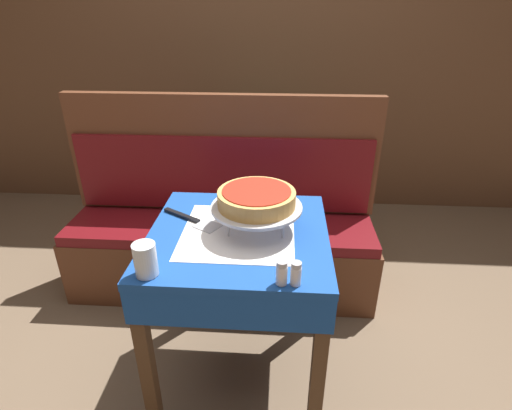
{
  "coord_description": "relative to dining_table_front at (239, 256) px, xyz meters",
  "views": [
    {
      "loc": [
        0.16,
        -1.32,
        1.56
      ],
      "look_at": [
        0.07,
        -0.01,
        0.9
      ],
      "focal_mm": 28.0,
      "sensor_mm": 36.0,
      "label": 1
    }
  ],
  "objects": [
    {
      "name": "salt_shaker",
      "position": [
        0.17,
        -0.31,
        0.15
      ],
      "size": [
        0.04,
        0.04,
        0.08
      ],
      "color": "silver",
      "rests_on": "dining_table_front"
    },
    {
      "name": "pepper_shaker",
      "position": [
        0.21,
        -0.31,
        0.15
      ],
      "size": [
        0.04,
        0.04,
        0.08
      ],
      "color": "silver",
      "rests_on": "dining_table_front"
    },
    {
      "name": "dining_table_rear",
      "position": [
        0.02,
        1.4,
        0.0
      ],
      "size": [
        0.63,
        0.63,
        0.78
      ],
      "color": "#1E6B33",
      "rests_on": "ground_plane"
    },
    {
      "name": "water_glass_near",
      "position": [
        -0.27,
        -0.29,
        0.17
      ],
      "size": [
        0.08,
        0.08,
        0.11
      ],
      "color": "silver",
      "rests_on": "dining_table_front"
    },
    {
      "name": "pizza_pan_stand",
      "position": [
        0.07,
        0.02,
        0.21
      ],
      "size": [
        0.35,
        0.35,
        0.1
      ],
      "color": "#ADADB2",
      "rests_on": "dining_table_front"
    },
    {
      "name": "ground_plane",
      "position": [
        0.0,
        0.0,
        -0.66
      ],
      "size": [
        14.0,
        14.0,
        0.0
      ],
      "primitive_type": "plane",
      "color": "brown"
    },
    {
      "name": "back_wall_panel",
      "position": [
        0.0,
        1.88,
        0.54
      ],
      "size": [
        6.0,
        0.04,
        2.4
      ],
      "primitive_type": "cube",
      "color": "brown",
      "rests_on": "ground_plane"
    },
    {
      "name": "deep_dish_pizza",
      "position": [
        0.07,
        0.02,
        0.25
      ],
      "size": [
        0.29,
        0.29,
        0.06
      ],
      "color": "tan",
      "rests_on": "pizza_pan_stand"
    },
    {
      "name": "condiment_caddy",
      "position": [
        0.04,
        1.39,
        0.15
      ],
      "size": [
        0.15,
        0.15,
        0.16
      ],
      "color": "black",
      "rests_on": "dining_table_rear"
    },
    {
      "name": "dining_table_front",
      "position": [
        0.0,
        0.0,
        0.0
      ],
      "size": [
        0.69,
        0.69,
        0.78
      ],
      "color": "#194799",
      "rests_on": "ground_plane"
    },
    {
      "name": "pizza_server",
      "position": [
        -0.2,
        0.08,
        0.12
      ],
      "size": [
        0.27,
        0.19,
        0.01
      ],
      "color": "#BCBCC1",
      "rests_on": "dining_table_front"
    },
    {
      "name": "booth_bench",
      "position": [
        -0.18,
        0.67,
        -0.33
      ],
      "size": [
        1.76,
        0.44,
        1.14
      ],
      "color": "brown",
      "rests_on": "ground_plane"
    }
  ]
}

